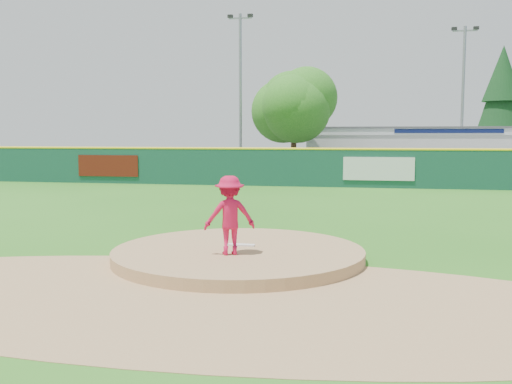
% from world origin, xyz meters
% --- Properties ---
extents(ground, '(120.00, 120.00, 0.00)m').
position_xyz_m(ground, '(0.00, 0.00, 0.00)').
color(ground, '#286B19').
rests_on(ground, ground).
extents(pitchers_mound, '(5.50, 5.50, 0.50)m').
position_xyz_m(pitchers_mound, '(0.00, 0.00, 0.00)').
color(pitchers_mound, '#9E774C').
rests_on(pitchers_mound, ground).
extents(pitching_rubber, '(0.60, 0.15, 0.04)m').
position_xyz_m(pitching_rubber, '(0.00, 0.30, 0.27)').
color(pitching_rubber, white).
rests_on(pitching_rubber, pitchers_mound).
extents(infield_dirt_arc, '(15.40, 15.40, 0.01)m').
position_xyz_m(infield_dirt_arc, '(0.00, -3.00, 0.01)').
color(infield_dirt_arc, '#9E774C').
rests_on(infield_dirt_arc, ground).
extents(parking_lot, '(44.00, 16.00, 0.02)m').
position_xyz_m(parking_lot, '(0.00, 27.00, 0.01)').
color(parking_lot, '#38383A').
rests_on(parking_lot, ground).
extents(pitcher, '(1.21, 0.96, 1.64)m').
position_xyz_m(pitcher, '(-0.04, -0.63, 1.07)').
color(pitcher, '#C0103B').
rests_on(pitcher, pitchers_mound).
extents(van, '(6.16, 4.55, 1.55)m').
position_xyz_m(van, '(4.48, 22.58, 0.80)').
color(van, white).
rests_on(van, parking_lot).
extents(pool_building_grp, '(15.20, 8.20, 3.31)m').
position_xyz_m(pool_building_grp, '(6.00, 31.99, 1.66)').
color(pool_building_grp, silver).
rests_on(pool_building_grp, ground).
extents(fence_banners, '(18.56, 0.04, 1.20)m').
position_xyz_m(fence_banners, '(-4.17, 17.92, 1.00)').
color(fence_banners, '#59170C').
rests_on(fence_banners, ground).
extents(playground_slide, '(1.13, 3.19, 1.76)m').
position_xyz_m(playground_slide, '(-14.24, 22.39, 0.89)').
color(playground_slide, '#1932DC').
rests_on(playground_slide, ground).
extents(outfield_fence, '(40.00, 0.14, 2.07)m').
position_xyz_m(outfield_fence, '(0.00, 18.00, 1.09)').
color(outfield_fence, '#144233').
rests_on(outfield_fence, ground).
extents(deciduous_tree, '(5.60, 5.60, 7.36)m').
position_xyz_m(deciduous_tree, '(-2.00, 25.00, 4.55)').
color(deciduous_tree, '#382314').
rests_on(deciduous_tree, ground).
extents(conifer_tree, '(4.40, 4.40, 9.50)m').
position_xyz_m(conifer_tree, '(13.00, 36.00, 5.54)').
color(conifer_tree, '#382314').
rests_on(conifer_tree, ground).
extents(light_pole_left, '(1.75, 0.25, 11.00)m').
position_xyz_m(light_pole_left, '(-6.00, 27.00, 6.05)').
color(light_pole_left, gray).
rests_on(light_pole_left, ground).
extents(light_pole_right, '(1.75, 0.25, 10.00)m').
position_xyz_m(light_pole_right, '(9.00, 29.00, 5.54)').
color(light_pole_right, gray).
rests_on(light_pole_right, ground).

